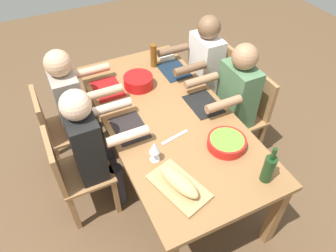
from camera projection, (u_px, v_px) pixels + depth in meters
name	position (u px, v px, depth m)	size (l,w,h in m)	color
ground_plane	(168.00, 174.00, 3.00)	(8.00, 8.00, 0.00)	brown
dining_table	(168.00, 123.00, 2.54)	(1.94, 0.96, 0.74)	olive
chair_near_right	(216.00, 80.00, 3.26)	(0.40, 0.40, 0.85)	#9E7044
diner_near_right	(202.00, 67.00, 3.05)	(0.41, 0.53, 1.20)	#2D2D38
chair_near_center	(246.00, 111.00, 2.91)	(0.40, 0.40, 0.85)	#9E7044
diner_near_center	(233.00, 98.00, 2.70)	(0.41, 0.53, 1.20)	#2D2D38
chair_far_center	(73.00, 172.00, 2.41)	(0.40, 0.40, 0.85)	#9E7044
diner_far_center	(92.00, 145.00, 2.32)	(0.41, 0.53, 1.20)	#2D2D38
chair_far_right	(58.00, 127.00, 2.76)	(0.40, 0.40, 0.85)	#9E7044
diner_far_right	(74.00, 103.00, 2.66)	(0.41, 0.53, 1.20)	#2D2D38
serving_bowl_salad	(227.00, 142.00, 2.22)	(0.27, 0.27, 0.07)	red
serving_bowl_fruit	(138.00, 81.00, 2.72)	(0.25, 0.25, 0.10)	red
cutting_board	(179.00, 187.00, 1.99)	(0.40, 0.22, 0.02)	tan
bread_loaf	(179.00, 181.00, 1.95)	(0.32, 0.11, 0.09)	tan
wine_bottle	(269.00, 168.00, 1.97)	(0.08, 0.08, 0.29)	#193819
beer_bottle	(154.00, 56.00, 2.91)	(0.06, 0.06, 0.22)	brown
wine_glass	(154.00, 148.00, 2.08)	(0.08, 0.08, 0.17)	silver
placemat_near_right	(174.00, 70.00, 2.92)	(0.32, 0.23, 0.01)	#142333
placemat_near_center	(203.00, 104.00, 2.58)	(0.32, 0.23, 0.01)	black
placemat_far_center	(130.00, 128.00, 2.38)	(0.32, 0.23, 0.01)	black
placemat_far_right	(108.00, 89.00, 2.73)	(0.32, 0.23, 0.01)	maroon
carving_knife	(175.00, 137.00, 2.31)	(0.23, 0.02, 0.01)	silver
napkin_stack	(166.00, 56.00, 3.08)	(0.14, 0.14, 0.02)	white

